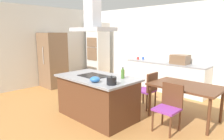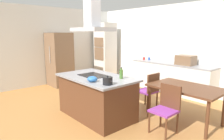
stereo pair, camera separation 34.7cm
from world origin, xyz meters
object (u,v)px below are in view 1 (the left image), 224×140
(dining_table, at_px, (185,89))
(range_hood, at_px, (93,19))
(refrigerator, at_px, (53,60))
(chair_facing_island, at_px, (169,104))
(coffee_mug_blue, at_px, (143,58))
(wall_oven_stack, at_px, (98,51))
(countertop_microwave, at_px, (180,59))
(mixing_bowl, at_px, (95,79))
(coffee_mug_red, at_px, (138,58))
(olive_oil_bottle, at_px, (123,74))
(tea_kettle, at_px, (112,81))
(chair_at_left_end, at_px, (148,88))
(cooktop, at_px, (94,76))

(dining_table, height_order, range_hood, range_hood)
(refrigerator, xyz_separation_m, chair_facing_island, (4.40, -0.13, -0.40))
(coffee_mug_blue, relative_size, wall_oven_stack, 0.04)
(countertop_microwave, bearing_deg, mixing_bowl, -92.55)
(countertop_microwave, relative_size, coffee_mug_red, 5.56)
(olive_oil_bottle, bearing_deg, tea_kettle, -70.50)
(coffee_mug_red, xyz_separation_m, chair_at_left_end, (1.54, -1.63, -0.44))
(chair_at_left_end, xyz_separation_m, range_hood, (-0.62, -1.20, 1.59))
(tea_kettle, height_order, olive_oil_bottle, olive_oil_bottle)
(olive_oil_bottle, height_order, range_hood, range_hood)
(cooktop, xyz_separation_m, wall_oven_stack, (-2.79, 2.65, 0.20))
(mixing_bowl, height_order, dining_table, mixing_bowl)
(coffee_mug_blue, relative_size, dining_table, 0.06)
(tea_kettle, relative_size, refrigerator, 0.13)
(olive_oil_bottle, xyz_separation_m, mixing_bowl, (-0.17, -0.60, -0.04))
(olive_oil_bottle, bearing_deg, cooktop, -156.68)
(chair_at_left_end, bearing_deg, olive_oil_bottle, -90.49)
(tea_kettle, xyz_separation_m, dining_table, (0.74, 1.45, -0.31))
(cooktop, height_order, olive_oil_bottle, olive_oil_bottle)
(wall_oven_stack, height_order, refrigerator, wall_oven_stack)
(cooktop, distance_m, range_hood, 1.20)
(chair_at_left_end, bearing_deg, cooktop, -117.26)
(cooktop, height_order, coffee_mug_red, coffee_mug_red)
(mixing_bowl, bearing_deg, countertop_microwave, 87.45)
(olive_oil_bottle, distance_m, mixing_bowl, 0.63)
(tea_kettle, xyz_separation_m, olive_oil_bottle, (-0.18, 0.51, 0.02))
(olive_oil_bottle, relative_size, countertop_microwave, 0.46)
(dining_table, height_order, chair_facing_island, chair_facing_island)
(mixing_bowl, height_order, refrigerator, refrigerator)
(refrigerator, bearing_deg, chair_facing_island, -1.75)
(chair_at_left_end, bearing_deg, chair_facing_island, -36.01)
(wall_oven_stack, relative_size, dining_table, 1.57)
(coffee_mug_red, bearing_deg, tea_kettle, -60.90)
(wall_oven_stack, bearing_deg, countertop_microwave, 3.97)
(mixing_bowl, height_order, wall_oven_stack, wall_oven_stack)
(coffee_mug_red, bearing_deg, olive_oil_bottle, -59.15)
(tea_kettle, bearing_deg, olive_oil_bottle, 109.50)
(tea_kettle, relative_size, chair_at_left_end, 0.26)
(coffee_mug_red, height_order, refrigerator, refrigerator)
(coffee_mug_blue, bearing_deg, cooktop, -74.82)
(olive_oil_bottle, relative_size, dining_table, 0.17)
(range_hood, bearing_deg, chair_facing_island, 19.19)
(olive_oil_bottle, bearing_deg, chair_facing_island, 16.35)
(coffee_mug_red, height_order, dining_table, coffee_mug_red)
(refrigerator, relative_size, chair_at_left_end, 2.04)
(mixing_bowl, height_order, countertop_microwave, countertop_microwave)
(olive_oil_bottle, bearing_deg, chair_at_left_end, 89.51)
(coffee_mug_blue, distance_m, wall_oven_stack, 2.02)
(coffee_mug_red, bearing_deg, chair_at_left_end, -46.61)
(mixing_bowl, bearing_deg, olive_oil_bottle, 73.82)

